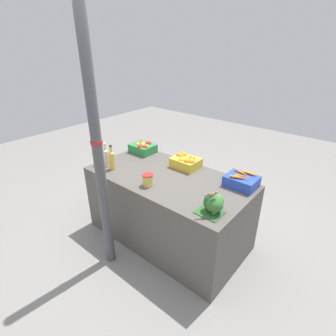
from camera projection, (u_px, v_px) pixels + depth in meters
ground_plane at (168, 235)px, 3.20m from camera, size 10.00×10.00×0.00m
market_table at (168, 208)px, 3.02m from camera, size 1.79×0.93×0.82m
support_pole at (98, 151)px, 2.31m from camera, size 0.11×0.11×2.52m
apple_crate at (143, 147)px, 3.43m from camera, size 0.31×0.25×0.15m
orange_crate at (186, 161)px, 3.02m from camera, size 0.31×0.25×0.15m
carrot_crate at (242, 181)px, 2.63m from camera, size 0.31×0.25×0.14m
broccoli_pile at (214, 203)px, 2.21m from camera, size 0.22×0.21×0.18m
juice_bottle_ruby at (101, 157)px, 3.08m from camera, size 0.08×0.08×0.24m
juice_bottle_cloudy at (106, 157)px, 3.01m from camera, size 0.06×0.06×0.29m
juice_bottle_golden at (112, 159)px, 2.95m from camera, size 0.07×0.07×0.29m
pickle_jar at (148, 180)px, 2.64m from camera, size 0.11×0.11×0.13m
sparrow_bird at (212, 194)px, 2.13m from camera, size 0.10×0.11×0.05m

